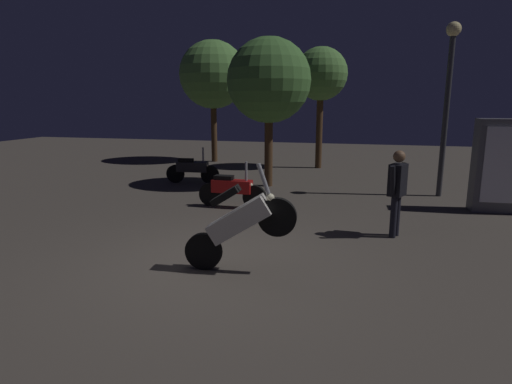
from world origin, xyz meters
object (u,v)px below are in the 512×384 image
at_px(streetlamp_near, 448,87).
at_px(motorcycle_white_foreground, 239,223).
at_px(person_rider_beside, 397,186).
at_px(motorcycle_black_parked_right, 192,169).
at_px(motorcycle_red_parked_left, 232,189).
at_px(kiosk_billboard, 512,166).

bearing_deg(streetlamp_near, motorcycle_white_foreground, -120.91).
xyz_separation_m(person_rider_beside, streetlamp_near, (1.40, 3.93, 1.88)).
xyz_separation_m(motorcycle_white_foreground, motorcycle_black_parked_right, (-3.34, 6.35, -0.31)).
xyz_separation_m(motorcycle_red_parked_left, motorcycle_black_parked_right, (-2.08, 2.62, 0.00)).
height_order(motorcycle_red_parked_left, person_rider_beside, person_rider_beside).
relative_size(motorcycle_white_foreground, kiosk_billboard, 0.79).
distance_m(motorcycle_white_foreground, streetlamp_near, 7.56).
relative_size(motorcycle_white_foreground, motorcycle_red_parked_left, 1.00).
distance_m(motorcycle_black_parked_right, streetlamp_near, 7.47).
height_order(motorcycle_red_parked_left, motorcycle_black_parked_right, same).
bearing_deg(motorcycle_red_parked_left, motorcycle_black_parked_right, 129.87).
xyz_separation_m(motorcycle_white_foreground, kiosk_billboard, (4.97, 4.83, 0.31)).
distance_m(motorcycle_white_foreground, motorcycle_red_parked_left, 3.95).
bearing_deg(streetlamp_near, motorcycle_black_parked_right, 179.10).
xyz_separation_m(motorcycle_red_parked_left, kiosk_billboard, (6.23, 1.10, 0.61)).
relative_size(motorcycle_black_parked_right, kiosk_billboard, 0.79).
height_order(motorcycle_red_parked_left, streetlamp_near, streetlamp_near).
distance_m(motorcycle_white_foreground, person_rider_beside, 3.29).
relative_size(motorcycle_red_parked_left, motorcycle_black_parked_right, 1.00).
bearing_deg(motorcycle_white_foreground, person_rider_beside, 40.47).
height_order(motorcycle_red_parked_left, kiosk_billboard, kiosk_billboard).
bearing_deg(streetlamp_near, kiosk_billboard, -48.73).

